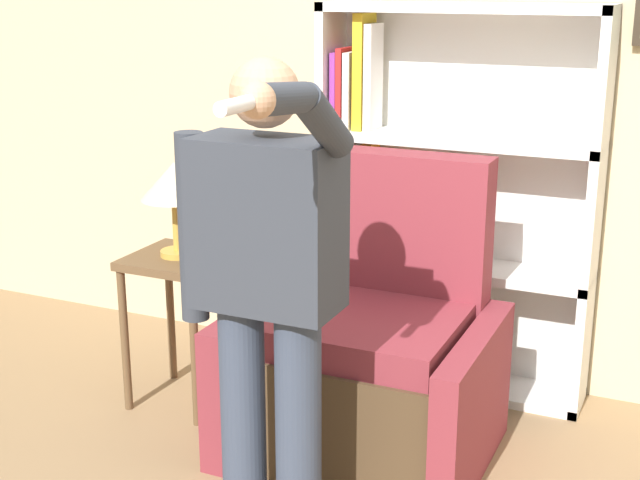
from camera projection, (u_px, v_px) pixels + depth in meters
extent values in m
cube|color=beige|center=(517.00, 80.00, 3.86)|extent=(8.00, 0.06, 2.80)
cube|color=white|center=(331.00, 192.00, 4.17)|extent=(0.04, 0.28, 1.73)
cube|color=white|center=(594.00, 219.00, 3.70)|extent=(0.04, 0.28, 1.73)
cube|color=white|center=(463.00, 198.00, 4.05)|extent=(1.23, 0.01, 1.73)
cube|color=white|center=(447.00, 379.00, 4.17)|extent=(1.23, 0.28, 0.04)
cube|color=white|center=(452.00, 266.00, 4.01)|extent=(1.23, 0.28, 0.04)
cube|color=white|center=(457.00, 140.00, 3.85)|extent=(1.23, 0.28, 0.04)
cube|color=white|center=(463.00, 8.00, 3.70)|extent=(1.23, 0.28, 0.04)
cube|color=#5B99A8|center=(341.00, 318.00, 4.32)|extent=(0.05, 0.19, 0.40)
cube|color=#BC4C56|center=(351.00, 316.00, 4.30)|extent=(0.04, 0.23, 0.44)
cube|color=purple|center=(359.00, 317.00, 4.28)|extent=(0.04, 0.22, 0.44)
cube|color=black|center=(367.00, 328.00, 4.28)|extent=(0.03, 0.19, 0.34)
cube|color=#BC4C56|center=(374.00, 314.00, 4.24)|extent=(0.03, 0.21, 0.50)
cube|color=#238438|center=(383.00, 322.00, 4.23)|extent=(0.04, 0.22, 0.42)
cube|color=black|center=(341.00, 206.00, 4.17)|extent=(0.05, 0.18, 0.41)
cube|color=#337070|center=(350.00, 203.00, 4.15)|extent=(0.03, 0.18, 0.44)
cube|color=orange|center=(357.00, 210.00, 4.14)|extent=(0.04, 0.20, 0.39)
cube|color=orange|center=(367.00, 199.00, 4.10)|extent=(0.05, 0.18, 0.51)
cube|color=gold|center=(378.00, 214.00, 4.10)|extent=(0.04, 0.16, 0.37)
cube|color=purple|center=(340.00, 90.00, 4.02)|extent=(0.03, 0.18, 0.34)
cube|color=red|center=(346.00, 88.00, 4.00)|extent=(0.03, 0.20, 0.36)
cube|color=white|center=(354.00, 90.00, 3.99)|extent=(0.03, 0.20, 0.34)
cube|color=gold|center=(364.00, 72.00, 3.95)|extent=(0.04, 0.18, 0.51)
cube|color=white|center=(373.00, 77.00, 3.94)|extent=(0.03, 0.16, 0.46)
cube|color=#4C3823|center=(361.00, 396.00, 3.51)|extent=(0.80, 0.74, 0.48)
cube|color=maroon|center=(358.00, 329.00, 3.39)|extent=(0.76, 0.62, 0.12)
cube|color=maroon|center=(392.00, 262.00, 3.67)|extent=(0.80, 0.16, 0.92)
cube|color=maroon|center=(260.00, 366.00, 3.68)|extent=(0.10, 0.82, 0.57)
cube|color=maroon|center=(473.00, 407.00, 3.32)|extent=(0.10, 0.82, 0.57)
cylinder|color=#384256|center=(243.00, 420.00, 2.95)|extent=(0.15, 0.15, 0.83)
cylinder|color=#384256|center=(298.00, 432.00, 2.87)|extent=(0.15, 0.15, 0.83)
cube|color=#333842|center=(267.00, 225.00, 2.72)|extent=(0.45, 0.24, 0.53)
sphere|color=tan|center=(265.00, 93.00, 2.61)|extent=(0.21, 0.21, 0.21)
cylinder|color=#333842|center=(192.00, 228.00, 2.84)|extent=(0.09, 0.09, 0.62)
cylinder|color=#333842|center=(323.00, 122.00, 2.43)|extent=(0.09, 0.28, 0.23)
cylinder|color=#333842|center=(282.00, 99.00, 2.19)|extent=(0.08, 0.27, 0.10)
sphere|color=tan|center=(257.00, 100.00, 2.07)|extent=(0.09, 0.09, 0.09)
cylinder|color=white|center=(237.00, 105.00, 1.99)|extent=(0.04, 0.15, 0.04)
cube|color=brown|center=(179.00, 260.00, 3.83)|extent=(0.41, 0.41, 0.04)
cylinder|color=brown|center=(125.00, 341.00, 3.84)|extent=(0.04, 0.04, 0.64)
cylinder|color=brown|center=(195.00, 354.00, 3.70)|extent=(0.04, 0.04, 0.64)
cylinder|color=brown|center=(171.00, 314.00, 4.15)|extent=(0.04, 0.04, 0.64)
cylinder|color=brown|center=(237.00, 326.00, 4.01)|extent=(0.04, 0.04, 0.64)
cylinder|color=gold|center=(178.00, 253.00, 3.82)|extent=(0.15, 0.15, 0.02)
cylinder|color=gold|center=(177.00, 225.00, 3.79)|extent=(0.04, 0.04, 0.23)
cone|color=beige|center=(175.00, 181.00, 3.73)|extent=(0.29, 0.29, 0.16)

